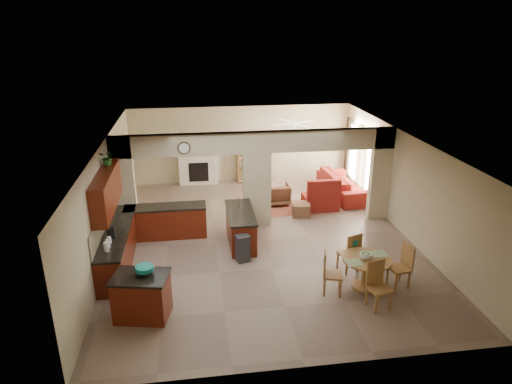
{
  "coord_description": "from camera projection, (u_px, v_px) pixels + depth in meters",
  "views": [
    {
      "loc": [
        -1.76,
        -11.17,
        5.66
      ],
      "look_at": [
        -0.12,
        0.3,
        1.29
      ],
      "focal_mm": 32.0,
      "sensor_mm": 36.0,
      "label": 1
    }
  ],
  "objects": [
    {
      "name": "partition_left_pier",
      "position": [
        124.0,
        186.0,
        12.53
      ],
      "size": [
        0.6,
        0.25,
        2.8
      ],
      "primitive_type": "cube",
      "color": "#C0B28D",
      "rests_on": "floor"
    },
    {
      "name": "chair_south",
      "position": [
        377.0,
        282.0,
        9.48
      ],
      "size": [
        0.5,
        0.5,
        1.02
      ],
      "rotation": [
        0.0,
        0.0,
        0.22
      ],
      "color": "#9A6635",
      "rests_on": "floor"
    },
    {
      "name": "wall_back",
      "position": [
        241.0,
        144.0,
        16.72
      ],
      "size": [
        8.0,
        0.0,
        8.0
      ],
      "primitive_type": "plane",
      "rotation": [
        1.57,
        0.0,
        0.0
      ],
      "color": "#C0B28D",
      "rests_on": "floor"
    },
    {
      "name": "wall_front",
      "position": [
        309.0,
        298.0,
        7.46
      ],
      "size": [
        8.0,
        0.0,
        8.0
      ],
      "primitive_type": "plane",
      "rotation": [
        -1.57,
        0.0,
        0.0
      ],
      "color": "#C0B28D",
      "rests_on": "floor"
    },
    {
      "name": "plant",
      "position": [
        107.0,
        157.0,
        11.0
      ],
      "size": [
        0.44,
        0.41,
        0.4
      ],
      "primitive_type": "imported",
      "rotation": [
        0.0,
        0.0,
        -0.34
      ],
      "color": "#235516",
      "rests_on": "upper_cabinets"
    },
    {
      "name": "upper_cabinets",
      "position": [
        106.0,
        191.0,
        10.66
      ],
      "size": [
        0.35,
        2.4,
        0.9
      ],
      "primitive_type": "cube",
      "color": "#471908",
      "rests_on": "wall_left"
    },
    {
      "name": "drape_b_left",
      "position": [
        359.0,
        158.0,
        15.83
      ],
      "size": [
        0.1,
        0.28,
        2.3
      ],
      "primitive_type": "cube",
      "color": "#411B1A",
      "rests_on": "wall_right"
    },
    {
      "name": "peninsula",
      "position": [
        241.0,
        227.0,
        12.24
      ],
      "size": [
        0.7,
        1.85,
        0.91
      ],
      "color": "#471908",
      "rests_on": "floor"
    },
    {
      "name": "drape_a_left",
      "position": [
        378.0,
        173.0,
        14.25
      ],
      "size": [
        0.1,
        0.28,
        2.3
      ],
      "primitive_type": "cube",
      "color": "#411B1A",
      "rests_on": "wall_right"
    },
    {
      "name": "chaise",
      "position": [
        320.0,
        202.0,
        14.63
      ],
      "size": [
        1.06,
        0.88,
        0.42
      ],
      "primitive_type": "cube",
      "rotation": [
        0.0,
        0.0,
        0.01
      ],
      "color": "maroon",
      "rests_on": "floor"
    },
    {
      "name": "trash_can",
      "position": [
        243.0,
        249.0,
        11.33
      ],
      "size": [
        0.37,
        0.33,
        0.65
      ],
      "primitive_type": "cube",
      "rotation": [
        0.0,
        0.0,
        0.27
      ],
      "color": "#29292B",
      "rests_on": "floor"
    },
    {
      "name": "partition_center_pier",
      "position": [
        257.0,
        190.0,
        13.12
      ],
      "size": [
        0.8,
        0.25,
        2.2
      ],
      "primitive_type": "cube",
      "color": "#C0B28D",
      "rests_on": "floor"
    },
    {
      "name": "teal_bowl",
      "position": [
        145.0,
        270.0,
        9.04
      ],
      "size": [
        0.36,
        0.36,
        0.17
      ],
      "primitive_type": "cylinder",
      "color": "#148C80",
      "rests_on": "kitchen_island"
    },
    {
      "name": "ceiling",
      "position": [
        262.0,
        140.0,
        11.59
      ],
      "size": [
        10.0,
        10.0,
        0.0
      ],
      "primitive_type": "plane",
      "rotation": [
        3.14,
        0.0,
        0.0
      ],
      "color": "white",
      "rests_on": "wall_back"
    },
    {
      "name": "fruit_bowl",
      "position": [
        365.0,
        256.0,
        10.0
      ],
      "size": [
        0.27,
        0.27,
        0.14
      ],
      "primitive_type": "cylinder",
      "color": "#5FA222",
      "rests_on": "dining_table"
    },
    {
      "name": "wall_clock",
      "position": [
        184.0,
        148.0,
        12.24
      ],
      "size": [
        0.34,
        0.03,
        0.34
      ],
      "primitive_type": "cylinder",
      "rotation": [
        1.57,
        0.0,
        0.0
      ],
      "color": "#462F17",
      "rests_on": "partition_header"
    },
    {
      "name": "fireplace",
      "position": [
        198.0,
        168.0,
        16.63
      ],
      "size": [
        1.6,
        0.35,
        1.2
      ],
      "color": "white",
      "rests_on": "floor"
    },
    {
      "name": "kitchen_counter",
      "position": [
        139.0,
        235.0,
        11.76
      ],
      "size": [
        2.52,
        3.29,
        1.48
      ],
      "color": "#471908",
      "rests_on": "floor"
    },
    {
      "name": "glazed_door",
      "position": [
        362.0,
        164.0,
        15.65
      ],
      "size": [
        0.02,
        0.7,
        2.1
      ],
      "primitive_type": "cube",
      "color": "white",
      "rests_on": "wall_right"
    },
    {
      "name": "drape_a_right",
      "position": [
        364.0,
        162.0,
        15.36
      ],
      "size": [
        0.1,
        0.28,
        2.3
      ],
      "primitive_type": "cube",
      "color": "#411B1A",
      "rests_on": "wall_right"
    },
    {
      "name": "dining_table",
      "position": [
        366.0,
        268.0,
        10.14
      ],
      "size": [
        1.1,
        1.1,
        0.75
      ],
      "color": "#9A6635",
      "rests_on": "floor"
    },
    {
      "name": "chair_west",
      "position": [
        329.0,
        270.0,
        9.94
      ],
      "size": [
        0.52,
        0.52,
        1.02
      ],
      "rotation": [
        0.0,
        0.0,
        1.29
      ],
      "color": "#9A6635",
      "rests_on": "floor"
    },
    {
      "name": "ceiling_fan",
      "position": [
        294.0,
        123.0,
        14.66
      ],
      "size": [
        1.0,
        1.0,
        0.1
      ],
      "primitive_type": "cylinder",
      "color": "white",
      "rests_on": "ceiling"
    },
    {
      "name": "sofa",
      "position": [
        344.0,
        184.0,
        15.64
      ],
      "size": [
        2.71,
        1.23,
        0.77
      ],
      "primitive_type": "imported",
      "rotation": [
        0.0,
        0.0,
        1.65
      ],
      "color": "maroon",
      "rests_on": "floor"
    },
    {
      "name": "rug",
      "position": [
        289.0,
        208.0,
        14.68
      ],
      "size": [
        1.6,
        1.3,
        0.01
      ],
      "primitive_type": "cube",
      "color": "brown",
      "rests_on": "floor"
    },
    {
      "name": "wall_right",
      "position": [
        405.0,
        185.0,
        12.62
      ],
      "size": [
        0.0,
        10.0,
        10.0
      ],
      "primitive_type": "plane",
      "rotation": [
        1.57,
        0.0,
        -1.57
      ],
      "color": "#C0B28D",
      "rests_on": "floor"
    },
    {
      "name": "kitchen_island",
      "position": [
        142.0,
        296.0,
        9.15
      ],
      "size": [
        1.22,
        0.98,
        0.94
      ],
      "rotation": [
        0.0,
        0.0,
        -0.2
      ],
      "color": "#471908",
      "rests_on": "floor"
    },
    {
      "name": "window_b",
      "position": [
        354.0,
        153.0,
        16.39
      ],
      "size": [
        0.02,
        0.9,
        1.9
      ],
      "primitive_type": "cube",
      "color": "white",
      "rests_on": "wall_right"
    },
    {
      "name": "floor",
      "position": [
        262.0,
        239.0,
        12.58
      ],
      "size": [
        10.0,
        10.0,
        0.0
      ],
      "primitive_type": "plane",
      "color": "#7B6755",
      "rests_on": "ground"
    },
    {
      "name": "chair_north",
      "position": [
        351.0,
        251.0,
        10.77
      ],
      "size": [
        0.54,
        0.54,
        1.02
      ],
      "rotation": [
        0.0,
        0.0,
        3.48
      ],
      "color": "#9A6635",
      "rests_on": "floor"
    },
    {
      "name": "partition_header",
      "position": [
        257.0,
        142.0,
        12.63
      ],
      "size": [
        8.0,
        0.25,
        0.6
      ],
      "primitive_type": "cube",
      "color": "#C0B28D",
      "rests_on": "partition_center_pier"
    },
    {
      "name": "partition_right_pier",
      "position": [
        380.0,
        174.0,
        13.5
      ],
      "size": [
        0.6,
        0.25,
        2.8
      ],
      "primitive_type": "cube",
      "color": "#C0B28D",
      "rests_on": "floor"
    },
    {
      "name": "ottoman",
      "position": [
        301.0,
        209.0,
        14.08
      ],
      "size": [
        0.61,
        0.61,
        0.39
      ],
      "primitive_type": "cube",
      "rotation": [
        0.0,
        0.0,
        -0.15
      ],
      "color": "maroon",
      "rests_on": "floor"
    },
    {
      "name": "armchair",
      "position": [
        278.0,
        194.0,
        14.92
      ],
      "size": [
        0.74,
        0.76,
        0.69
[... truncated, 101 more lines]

